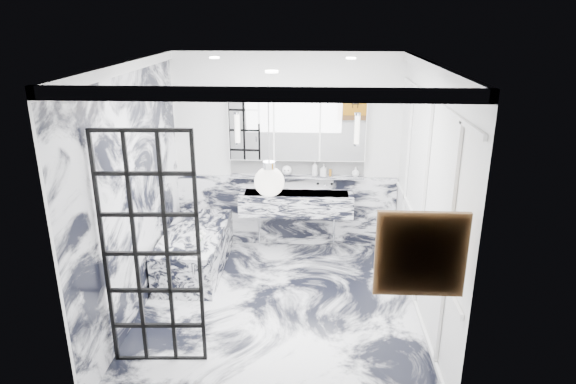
# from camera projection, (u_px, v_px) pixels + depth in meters

# --- Properties ---
(floor) EXTENTS (3.60, 3.60, 0.00)m
(floor) POSITION_uv_depth(u_px,v_px,m) (278.00, 306.00, 6.05)
(floor) COLOR silver
(floor) RESTS_ON ground
(ceiling) EXTENTS (3.60, 3.60, 0.00)m
(ceiling) POSITION_uv_depth(u_px,v_px,m) (277.00, 63.00, 5.13)
(ceiling) COLOR white
(ceiling) RESTS_ON wall_back
(wall_back) EXTENTS (3.60, 0.00, 3.60)m
(wall_back) POSITION_uv_depth(u_px,v_px,m) (287.00, 153.00, 7.29)
(wall_back) COLOR white
(wall_back) RESTS_ON floor
(wall_front) EXTENTS (3.60, 0.00, 3.60)m
(wall_front) POSITION_uv_depth(u_px,v_px,m) (261.00, 274.00, 3.89)
(wall_front) COLOR white
(wall_front) RESTS_ON floor
(wall_left) EXTENTS (0.00, 3.60, 3.60)m
(wall_left) POSITION_uv_depth(u_px,v_px,m) (133.00, 192.00, 5.67)
(wall_left) COLOR white
(wall_left) RESTS_ON floor
(wall_right) EXTENTS (0.00, 3.60, 3.60)m
(wall_right) POSITION_uv_depth(u_px,v_px,m) (426.00, 197.00, 5.51)
(wall_right) COLOR white
(wall_right) RESTS_ON floor
(marble_clad_back) EXTENTS (3.18, 0.05, 1.05)m
(marble_clad_back) POSITION_uv_depth(u_px,v_px,m) (287.00, 211.00, 7.55)
(marble_clad_back) COLOR silver
(marble_clad_back) RESTS_ON floor
(marble_clad_left) EXTENTS (0.02, 3.56, 2.68)m
(marble_clad_left) POSITION_uv_depth(u_px,v_px,m) (135.00, 197.00, 5.69)
(marble_clad_left) COLOR silver
(marble_clad_left) RESTS_ON floor
(panel_molding) EXTENTS (0.03, 3.40, 2.30)m
(panel_molding) POSITION_uv_depth(u_px,v_px,m) (423.00, 206.00, 5.55)
(panel_molding) COLOR white
(panel_molding) RESTS_ON floor
(soap_bottle_a) EXTENTS (0.10, 0.10, 0.22)m
(soap_bottle_a) POSITION_uv_depth(u_px,v_px,m) (315.00, 168.00, 7.25)
(soap_bottle_a) COLOR #8C5919
(soap_bottle_a) RESTS_ON ledge
(soap_bottle_b) EXTENTS (0.10, 0.10, 0.17)m
(soap_bottle_b) POSITION_uv_depth(u_px,v_px,m) (324.00, 170.00, 7.25)
(soap_bottle_b) COLOR #4C4C51
(soap_bottle_b) RESTS_ON ledge
(soap_bottle_c) EXTENTS (0.14, 0.14, 0.14)m
(soap_bottle_c) POSITION_uv_depth(u_px,v_px,m) (356.00, 172.00, 7.24)
(soap_bottle_c) COLOR silver
(soap_bottle_c) RESTS_ON ledge
(face_pot) EXTENTS (0.14, 0.14, 0.14)m
(face_pot) POSITION_uv_depth(u_px,v_px,m) (287.00, 170.00, 7.28)
(face_pot) COLOR white
(face_pot) RESTS_ON ledge
(amber_bottle) EXTENTS (0.04, 0.04, 0.10)m
(amber_bottle) POSITION_uv_depth(u_px,v_px,m) (330.00, 173.00, 7.26)
(amber_bottle) COLOR #8C5919
(amber_bottle) RESTS_ON ledge
(flower_vase) EXTENTS (0.08, 0.08, 0.12)m
(flower_vase) POSITION_uv_depth(u_px,v_px,m) (200.00, 245.00, 6.24)
(flower_vase) COLOR silver
(flower_vase) RESTS_ON bathtub
(crittall_door) EXTENTS (0.88, 0.09, 2.33)m
(crittall_door) POSITION_uv_depth(u_px,v_px,m) (152.00, 254.00, 4.75)
(crittall_door) COLOR black
(crittall_door) RESTS_ON floor
(artwork) EXTENTS (0.58, 0.06, 0.58)m
(artwork) POSITION_uv_depth(u_px,v_px,m) (421.00, 254.00, 3.81)
(artwork) COLOR orange
(artwork) RESTS_ON wall_front
(pendant_light) EXTENTS (0.25, 0.25, 0.25)m
(pendant_light) POSITION_uv_depth(u_px,v_px,m) (269.00, 182.00, 4.16)
(pendant_light) COLOR white
(pendant_light) RESTS_ON ceiling
(trough_sink) EXTENTS (1.60, 0.45, 0.30)m
(trough_sink) POSITION_uv_depth(u_px,v_px,m) (296.00, 203.00, 7.27)
(trough_sink) COLOR silver
(trough_sink) RESTS_ON wall_back
(ledge) EXTENTS (1.90, 0.14, 0.04)m
(ledge) POSITION_uv_depth(u_px,v_px,m) (297.00, 177.00, 7.31)
(ledge) COLOR silver
(ledge) RESTS_ON wall_back
(subway_tile) EXTENTS (1.90, 0.03, 0.23)m
(subway_tile) POSITION_uv_depth(u_px,v_px,m) (297.00, 166.00, 7.33)
(subway_tile) COLOR white
(subway_tile) RESTS_ON wall_back
(mirror_cabinet) EXTENTS (1.90, 0.16, 1.00)m
(mirror_cabinet) POSITION_uv_depth(u_px,v_px,m) (297.00, 125.00, 7.07)
(mirror_cabinet) COLOR white
(mirror_cabinet) RESTS_ON wall_back
(sconce_left) EXTENTS (0.07, 0.07, 0.40)m
(sconce_left) POSITION_uv_depth(u_px,v_px,m) (237.00, 128.00, 7.04)
(sconce_left) COLOR white
(sconce_left) RESTS_ON mirror_cabinet
(sconce_right) EXTENTS (0.07, 0.07, 0.40)m
(sconce_right) POSITION_uv_depth(u_px,v_px,m) (357.00, 130.00, 6.96)
(sconce_right) COLOR white
(sconce_right) RESTS_ON mirror_cabinet
(bathtub) EXTENTS (0.75, 1.65, 0.55)m
(bathtub) POSITION_uv_depth(u_px,v_px,m) (195.00, 250.00, 6.86)
(bathtub) COLOR silver
(bathtub) RESTS_ON floor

